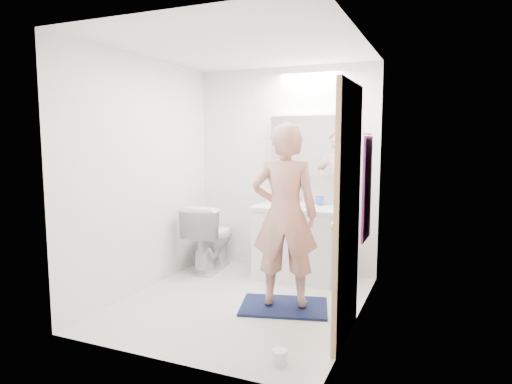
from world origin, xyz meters
The scene contains 23 objects.
floor centered at (0.00, 0.00, 0.00)m, with size 2.50×2.50×0.00m, color silver.
ceiling centered at (0.00, 0.00, 2.40)m, with size 2.50×2.50×0.00m, color white.
wall_back centered at (0.00, 1.25, 1.20)m, with size 2.50×2.50×0.00m, color white.
wall_front centered at (0.00, -1.25, 1.20)m, with size 2.50×2.50×0.00m, color white.
wall_left centered at (-1.10, 0.00, 1.20)m, with size 2.50×2.50×0.00m, color white.
wall_right centered at (1.10, 0.00, 1.20)m, with size 2.50×2.50×0.00m, color white.
vanity_cabinet centered at (0.25, 0.96, 0.39)m, with size 0.90×0.55×0.78m, color white.
countertop centered at (0.25, 0.96, 0.80)m, with size 0.95×0.58×0.04m, color white.
sink_basin centered at (0.25, 0.99, 0.84)m, with size 0.36×0.36×0.03m, color white.
faucet centered at (0.25, 1.19, 0.90)m, with size 0.02×0.02×0.16m, color silver.
medicine_cabinet centered at (0.30, 1.18, 1.50)m, with size 0.88×0.14×0.70m, color white.
mirror_panel centered at (0.30, 1.10, 1.50)m, with size 0.84×0.01×0.66m, color silver.
toilet centered at (-0.80, 0.85, 0.40)m, with size 0.45×0.79×0.80m, color white.
bath_rug centered at (0.43, 0.03, 0.01)m, with size 0.80×0.55×0.02m, color #131E3B.
person centered at (0.43, 0.03, 0.88)m, with size 0.61×0.40×1.67m, color tan.
door centered at (1.08, -0.35, 1.00)m, with size 0.04×0.80×2.00m, color tan.
door_knob centered at (1.04, -0.65, 0.95)m, with size 0.06×0.06×0.06m, color gold.
towel centered at (1.08, 0.55, 1.10)m, with size 0.02×0.42×1.00m, color #161136.
towel_hook centered at (1.07, 0.55, 1.62)m, with size 0.02×0.02×0.07m, color silver.
soap_bottle_a centered at (0.00, 1.11, 0.94)m, with size 0.09×0.09×0.24m, color beige.
soap_bottle_b centered at (0.08, 1.15, 0.90)m, with size 0.07×0.07×0.15m, color #619ED1.
toothbrush_cup centered at (0.46, 1.12, 0.87)m, with size 0.11×0.11×0.10m, color #4067C0.
toilet_paper_roll centered at (0.75, -0.97, 0.05)m, with size 0.11×0.11×0.10m, color white.
Camera 1 is at (1.76, -3.75, 1.58)m, focal length 31.16 mm.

